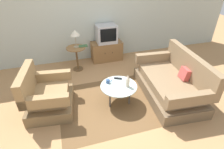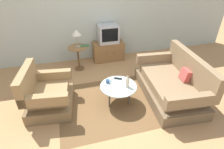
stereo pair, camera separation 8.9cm
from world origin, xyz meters
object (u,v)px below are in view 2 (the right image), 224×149
(couch, at_px, (172,84))
(book, at_px, (85,46))
(coffee_table, at_px, (118,87))
(tv_remote_dark, at_px, (118,78))
(television, at_px, (108,34))
(side_table, at_px, (78,53))
(vase, at_px, (127,81))
(armchair, at_px, (47,96))
(mug, at_px, (108,81))
(tv_stand, at_px, (108,51))
(table_lamp, at_px, (76,33))

(couch, xyz_separation_m, book, (-1.61, 1.72, 0.37))
(coffee_table, height_order, tv_remote_dark, tv_remote_dark)
(coffee_table, relative_size, television, 1.32)
(couch, relative_size, coffee_table, 2.51)
(side_table, relative_size, vase, 2.39)
(armchair, height_order, mug, armchair)
(coffee_table, distance_m, book, 1.72)
(armchair, relative_size, tv_stand, 1.19)
(couch, distance_m, tv_stand, 2.22)
(table_lamp, xyz_separation_m, tv_remote_dark, (0.67, -1.39, -0.58))
(couch, distance_m, vase, 1.06)
(mug, bearing_deg, book, 99.66)
(mug, bearing_deg, side_table, 106.96)
(table_lamp, bearing_deg, couch, -43.69)
(tv_remote_dark, bearing_deg, table_lamp, 141.66)
(tv_stand, bearing_deg, coffee_table, -98.37)
(side_table, xyz_separation_m, tv_stand, (0.91, 0.34, -0.19))
(armchair, relative_size, table_lamp, 2.34)
(table_lamp, relative_size, vase, 1.66)
(television, relative_size, book, 2.43)
(television, height_order, vase, television)
(coffee_table, relative_size, vase, 2.69)
(armchair, bearing_deg, coffee_table, 88.97)
(armchair, xyz_separation_m, television, (1.69, 1.75, 0.50))
(television, bearing_deg, coffee_table, -98.36)
(television, bearing_deg, side_table, -159.57)
(television, distance_m, mug, 1.90)
(television, height_order, tv_remote_dark, television)
(book, bearing_deg, side_table, -172.11)
(couch, bearing_deg, mug, 85.58)
(side_table, xyz_separation_m, mug, (0.45, -1.47, -0.00))
(side_table, xyz_separation_m, book, (0.19, 0.02, 0.19))
(table_lamp, bearing_deg, vase, -65.89)
(couch, relative_size, television, 3.31)
(couch, bearing_deg, vase, 95.30)
(table_lamp, xyz_separation_m, vase, (0.77, -1.71, -0.46))
(side_table, xyz_separation_m, television, (0.91, 0.34, 0.34))
(coffee_table, height_order, tv_stand, tv_stand)
(armchair, bearing_deg, television, 143.68)
(tv_stand, relative_size, vase, 3.25)
(couch, relative_size, tv_stand, 2.08)
(side_table, relative_size, tv_remote_dark, 3.88)
(armchair, relative_size, coffee_table, 1.44)
(couch, bearing_deg, table_lamp, 51.55)
(table_lamp, distance_m, tv_remote_dark, 1.65)
(mug, xyz_separation_m, book, (-0.25, 1.48, 0.20))
(tv_stand, distance_m, table_lamp, 1.21)
(couch, height_order, coffee_table, couch)
(coffee_table, height_order, side_table, side_table)
(couch, xyz_separation_m, vase, (-1.02, -0.00, 0.26))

